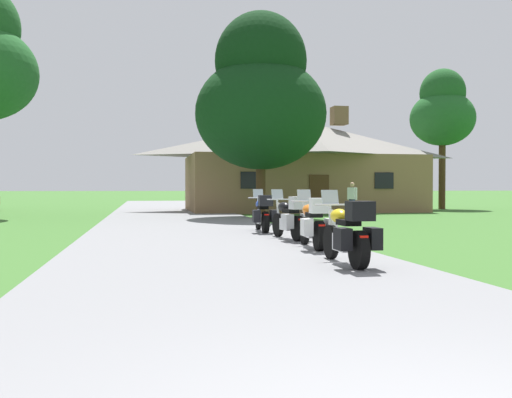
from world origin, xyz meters
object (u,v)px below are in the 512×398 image
(motorcycle_yellow_nearest_to_camera, at_px, (349,234))
(motorcycle_black_third_in_row, at_px, (291,218))
(tree_by_lodge_front, at_px, (261,98))
(tree_right_of_lodge, at_px, (442,111))
(motorcycle_blue_farthest_in_row, at_px, (263,214))
(motorcycle_orange_second_in_row, at_px, (314,224))
(bystander_white_shirt_near_lodge, at_px, (352,198))

(motorcycle_yellow_nearest_to_camera, height_order, motorcycle_black_third_in_row, same)
(tree_by_lodge_front, relative_size, tree_right_of_lodge, 1.02)
(motorcycle_blue_farthest_in_row, xyz_separation_m, tree_by_lodge_front, (1.71, 8.79, 4.90))
(motorcycle_yellow_nearest_to_camera, distance_m, tree_by_lodge_front, 17.29)
(motorcycle_yellow_nearest_to_camera, relative_size, tree_by_lodge_front, 0.22)
(motorcycle_orange_second_in_row, relative_size, motorcycle_black_third_in_row, 1.00)
(motorcycle_yellow_nearest_to_camera, relative_size, motorcycle_blue_farthest_in_row, 1.00)
(motorcycle_orange_second_in_row, relative_size, tree_right_of_lodge, 0.23)
(motorcycle_yellow_nearest_to_camera, relative_size, bystander_white_shirt_near_lodge, 1.25)
(motorcycle_black_third_in_row, distance_m, motorcycle_blue_farthest_in_row, 2.67)
(motorcycle_black_third_in_row, distance_m, bystander_white_shirt_near_lodge, 12.94)
(motorcycle_black_third_in_row, relative_size, tree_right_of_lodge, 0.22)
(motorcycle_blue_farthest_in_row, xyz_separation_m, bystander_white_shirt_near_lodge, (6.15, 8.81, 0.32))
(motorcycle_yellow_nearest_to_camera, relative_size, tree_right_of_lodge, 0.22)
(motorcycle_black_third_in_row, xyz_separation_m, bystander_white_shirt_near_lodge, (5.97, 11.47, 0.32))
(motorcycle_black_third_in_row, distance_m, tree_by_lodge_front, 12.55)
(bystander_white_shirt_near_lodge, distance_m, tree_right_of_lodge, 14.35)
(motorcycle_blue_farthest_in_row, relative_size, bystander_white_shirt_near_lodge, 1.25)
(motorcycle_orange_second_in_row, bearing_deg, motorcycle_yellow_nearest_to_camera, -91.27)
(motorcycle_yellow_nearest_to_camera, bearing_deg, motorcycle_black_third_in_row, 86.88)
(motorcycle_blue_farthest_in_row, bearing_deg, tree_by_lodge_front, 81.78)
(motorcycle_orange_second_in_row, bearing_deg, tree_right_of_lodge, 58.79)
(motorcycle_yellow_nearest_to_camera, xyz_separation_m, tree_right_of_lodge, (15.90, 25.57, 5.84))
(motorcycle_blue_farthest_in_row, height_order, bystander_white_shirt_near_lodge, bystander_white_shirt_near_lodge)
(motorcycle_black_third_in_row, bearing_deg, tree_right_of_lodge, 45.82)
(motorcycle_yellow_nearest_to_camera, xyz_separation_m, motorcycle_blue_farthest_in_row, (0.09, 7.70, 0.00))
(bystander_white_shirt_near_lodge, bearing_deg, tree_right_of_lodge, -82.82)
(motorcycle_black_third_in_row, bearing_deg, motorcycle_orange_second_in_row, -98.26)
(motorcycle_black_third_in_row, relative_size, motorcycle_blue_farthest_in_row, 1.00)
(tree_by_lodge_front, bearing_deg, bystander_white_shirt_near_lodge, 0.25)
(tree_by_lodge_front, xyz_separation_m, tree_right_of_lodge, (14.09, 9.08, 0.95))
(tree_by_lodge_front, bearing_deg, tree_right_of_lodge, 32.79)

